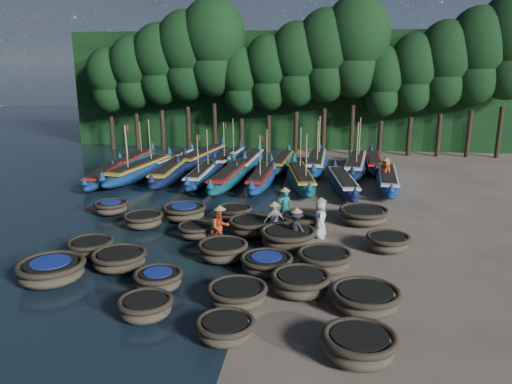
# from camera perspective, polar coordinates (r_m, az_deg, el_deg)

# --- Properties ---
(ground) EXTENTS (120.00, 120.00, 0.00)m
(ground) POSITION_cam_1_polar(r_m,az_deg,el_deg) (22.96, 1.40, -4.38)
(ground) COLOR gray
(ground) RESTS_ON ground
(foliage_wall) EXTENTS (40.00, 3.00, 10.00)m
(foliage_wall) POSITION_cam_1_polar(r_m,az_deg,el_deg) (45.19, 4.78, 11.52)
(foliage_wall) COLOR black
(foliage_wall) RESTS_ON ground
(coracle_2) EXTENTS (1.70, 1.70, 0.67)m
(coracle_2) POSITION_cam_1_polar(r_m,az_deg,el_deg) (15.69, -12.52, -12.71)
(coracle_2) COLOR brown
(coracle_2) RESTS_ON ground
(coracle_3) EXTENTS (1.68, 1.68, 0.64)m
(coracle_3) POSITION_cam_1_polar(r_m,az_deg,el_deg) (14.30, -3.51, -15.33)
(coracle_3) COLOR brown
(coracle_3) RESTS_ON ground
(coracle_4) EXTENTS (2.06, 2.06, 0.79)m
(coracle_4) POSITION_cam_1_polar(r_m,az_deg,el_deg) (13.66, 11.73, -16.79)
(coracle_4) COLOR brown
(coracle_4) RESTS_ON ground
(coracle_5) EXTENTS (2.37, 2.37, 0.80)m
(coracle_5) POSITION_cam_1_polar(r_m,az_deg,el_deg) (18.96, -22.35, -8.30)
(coracle_5) COLOR brown
(coracle_5) RESTS_ON ground
(coracle_6) EXTENTS (1.70, 1.70, 0.68)m
(coracle_6) POSITION_cam_1_polar(r_m,az_deg,el_deg) (17.37, -11.10, -9.79)
(coracle_6) COLOR brown
(coracle_6) RESTS_ON ground
(coracle_7) EXTENTS (1.95, 1.95, 0.67)m
(coracle_7) POSITION_cam_1_polar(r_m,az_deg,el_deg) (16.11, -2.16, -11.59)
(coracle_7) COLOR brown
(coracle_7) RESTS_ON ground
(coracle_8) EXTENTS (2.17, 2.17, 0.76)m
(coracle_8) POSITION_cam_1_polar(r_m,az_deg,el_deg) (16.79, 5.14, -10.30)
(coracle_8) COLOR brown
(coracle_8) RESTS_ON ground
(coracle_9) EXTENTS (2.28, 2.28, 0.73)m
(coracle_9) POSITION_cam_1_polar(r_m,az_deg,el_deg) (16.13, 12.38, -11.79)
(coracle_9) COLOR brown
(coracle_9) RESTS_ON ground
(coracle_10) EXTENTS (1.83, 1.83, 0.66)m
(coracle_10) POSITION_cam_1_polar(r_m,az_deg,el_deg) (20.96, -18.37, -5.97)
(coracle_10) COLOR brown
(coracle_10) RESTS_ON ground
(coracle_11) EXTENTS (2.46, 2.46, 0.71)m
(coracle_11) POSITION_cam_1_polar(r_m,az_deg,el_deg) (19.31, -15.34, -7.44)
(coracle_11) COLOR brown
(coracle_11) RESTS_ON ground
(coracle_12) EXTENTS (2.33, 2.33, 0.75)m
(coracle_12) POSITION_cam_1_polar(r_m,az_deg,el_deg) (19.47, -3.83, -6.67)
(coracle_12) COLOR brown
(coracle_12) RESTS_ON ground
(coracle_13) EXTENTS (2.14, 2.14, 0.67)m
(coracle_13) POSITION_cam_1_polar(r_m,az_deg,el_deg) (18.34, 1.21, -8.16)
(coracle_13) COLOR brown
(coracle_13) RESTS_ON ground
(coracle_14) EXTENTS (2.04, 2.04, 0.80)m
(coracle_14) POSITION_cam_1_polar(r_m,az_deg,el_deg) (18.59, 7.81, -7.74)
(coracle_14) COLOR brown
(coracle_14) RESTS_ON ground
(coracle_15) EXTENTS (1.86, 1.86, 0.69)m
(coracle_15) POSITION_cam_1_polar(r_m,az_deg,el_deg) (23.70, -12.75, -3.13)
(coracle_15) COLOR brown
(coracle_15) RESTS_ON ground
(coracle_16) EXTENTS (1.64, 1.64, 0.65)m
(coracle_16) POSITION_cam_1_polar(r_m,az_deg,el_deg) (21.95, -6.86, -4.38)
(coracle_16) COLOR brown
(coracle_16) RESTS_ON ground
(coracle_17) EXTENTS (2.28, 2.28, 0.75)m
(coracle_17) POSITION_cam_1_polar(r_m,az_deg,el_deg) (22.22, -0.57, -3.87)
(coracle_17) COLOR brown
(coracle_17) RESTS_ON ground
(coracle_18) EXTENTS (2.65, 2.65, 0.85)m
(coracle_18) POSITION_cam_1_polar(r_m,az_deg,el_deg) (20.63, 3.68, -5.24)
(coracle_18) COLOR brown
(coracle_18) RESTS_ON ground
(coracle_19) EXTENTS (1.87, 1.87, 0.69)m
(coracle_19) POSITION_cam_1_polar(r_m,az_deg,el_deg) (21.05, 14.84, -5.55)
(coracle_19) COLOR brown
(coracle_19) RESTS_ON ground
(coracle_20) EXTENTS (1.73, 1.73, 0.67)m
(coracle_20) POSITION_cam_1_polar(r_m,az_deg,el_deg) (26.16, -16.22, -1.67)
(coracle_20) COLOR brown
(coracle_20) RESTS_ON ground
(coracle_21) EXTENTS (2.13, 2.13, 0.76)m
(coracle_21) POSITION_cam_1_polar(r_m,az_deg,el_deg) (24.41, -8.21, -2.27)
(coracle_21) COLOR brown
(coracle_21) RESTS_ON ground
(coracle_22) EXTENTS (1.81, 1.81, 0.64)m
(coracle_22) POSITION_cam_1_polar(r_m,az_deg,el_deg) (24.42, -2.53, -2.31)
(coracle_22) COLOR brown
(coracle_22) RESTS_ON ground
(coracle_23) EXTENTS (2.28, 2.28, 0.76)m
(coracle_23) POSITION_cam_1_polar(r_m,az_deg,el_deg) (23.02, 5.28, -3.25)
(coracle_23) COLOR brown
(coracle_23) RESTS_ON ground
(coracle_24) EXTENTS (2.81, 2.81, 0.77)m
(coracle_24) POSITION_cam_1_polar(r_m,az_deg,el_deg) (24.21, 12.19, -2.61)
(coracle_24) COLOR brown
(coracle_24) RESTS_ON ground
(long_boat_0) EXTENTS (2.14, 7.45, 1.32)m
(long_boat_0) POSITION_cam_1_polar(r_m,az_deg,el_deg) (33.06, -16.92, 1.85)
(long_boat_0) COLOR navy
(long_boat_0) RESTS_ON ground
(long_boat_1) EXTENTS (2.97, 8.77, 3.77)m
(long_boat_1) POSITION_cam_1_polar(r_m,az_deg,el_deg) (33.47, -13.11, 2.43)
(long_boat_1) COLOR navy
(long_boat_1) RESTS_ON ground
(long_boat_2) EXTENTS (1.75, 8.50, 1.50)m
(long_boat_2) POSITION_cam_1_polar(r_m,az_deg,el_deg) (32.78, -9.77, 2.30)
(long_boat_2) COLOR #101A3C
(long_boat_2) RESTS_ON ground
(long_boat_3) EXTENTS (1.37, 7.72, 3.28)m
(long_boat_3) POSITION_cam_1_polar(r_m,az_deg,el_deg) (31.85, -6.13, 1.97)
(long_boat_3) COLOR navy
(long_boat_3) RESTS_ON ground
(long_boat_4) EXTENTS (2.14, 8.43, 1.49)m
(long_boat_4) POSITION_cam_1_polar(r_m,az_deg,el_deg) (30.94, -3.05, 1.75)
(long_boat_4) COLOR navy
(long_boat_4) RESTS_ON ground
(long_boat_5) EXTENTS (1.71, 7.94, 3.38)m
(long_boat_5) POSITION_cam_1_polar(r_m,az_deg,el_deg) (30.83, 0.73, 1.66)
(long_boat_5) COLOR navy
(long_boat_5) RESTS_ON ground
(long_boat_6) EXTENTS (2.78, 8.20, 3.53)m
(long_boat_6) POSITION_cam_1_polar(r_m,az_deg,el_deg) (30.66, 5.12, 1.58)
(long_boat_6) COLOR navy
(long_boat_6) RESTS_ON ground
(long_boat_7) EXTENTS (2.28, 7.67, 1.36)m
(long_boat_7) POSITION_cam_1_polar(r_m,az_deg,el_deg) (29.92, 9.94, 1.00)
(long_boat_7) COLOR #101A3C
(long_boat_7) RESTS_ON ground
(long_boat_8) EXTENTS (2.01, 8.01, 1.41)m
(long_boat_8) POSITION_cam_1_polar(r_m,az_deg,el_deg) (31.20, 14.84, 1.32)
(long_boat_8) COLOR navy
(long_boat_8) RESTS_ON ground
(long_boat_9) EXTENTS (1.61, 7.48, 3.18)m
(long_boat_9) POSITION_cam_1_polar(r_m,az_deg,el_deg) (37.51, -13.71, 3.56)
(long_boat_9) COLOR navy
(long_boat_9) RESTS_ON ground
(long_boat_10) EXTENTS (2.48, 7.38, 1.32)m
(long_boat_10) POSITION_cam_1_polar(r_m,az_deg,el_deg) (36.96, -9.59, 3.61)
(long_boat_10) COLOR navy
(long_boat_10) RESTS_ON ground
(long_boat_11) EXTENTS (2.89, 8.64, 1.54)m
(long_boat_11) POSITION_cam_1_polar(r_m,az_deg,el_deg) (37.30, -6.13, 3.96)
(long_boat_11) COLOR #101A3C
(long_boat_11) RESTS_ON ground
(long_boat_12) EXTENTS (1.95, 7.93, 3.38)m
(long_boat_12) POSITION_cam_1_polar(r_m,az_deg,el_deg) (36.77, -3.19, 3.79)
(long_boat_12) COLOR #101A3C
(long_boat_12) RESTS_ON ground
(long_boat_13) EXTENTS (1.88, 8.01, 1.41)m
(long_boat_13) POSITION_cam_1_polar(r_m,az_deg,el_deg) (35.65, -0.79, 3.46)
(long_boat_13) COLOR navy
(long_boat_13) RESTS_ON ground
(long_boat_14) EXTENTS (1.81, 7.43, 1.31)m
(long_boat_14) POSITION_cam_1_polar(r_m,az_deg,el_deg) (35.78, 2.98, 3.42)
(long_boat_14) COLOR navy
(long_boat_14) RESTS_ON ground
(long_boat_15) EXTENTS (1.77, 8.68, 3.69)m
(long_boat_15) POSITION_cam_1_polar(r_m,az_deg,el_deg) (35.45, 6.93, 3.37)
(long_boat_15) COLOR navy
(long_boat_15) RESTS_ON ground
(long_boat_16) EXTENTS (2.51, 8.73, 3.73)m
(long_boat_16) POSITION_cam_1_polar(r_m,az_deg,el_deg) (34.93, 11.33, 3.03)
(long_boat_16) COLOR #101A3C
(long_boat_16) RESTS_ON ground
(long_boat_17) EXTENTS (1.61, 7.57, 1.33)m
(long_boat_17) POSITION_cam_1_polar(r_m,az_deg,el_deg) (36.45, 13.24, 3.27)
(long_boat_17) COLOR #101A3C
(long_boat_17) RESTS_ON ground
(fisherman_0) EXTENTS (0.56, 0.85, 1.92)m
(fisherman_0) POSITION_cam_1_polar(r_m,az_deg,el_deg) (21.94, 7.36, -2.90)
(fisherman_0) COLOR silver
(fisherman_0) RESTS_ON ground
(fisherman_1) EXTENTS (0.76, 0.65, 1.95)m
(fisherman_1) POSITION_cam_1_polar(r_m,az_deg,el_deg) (23.39, 3.30, -1.55)
(fisherman_1) COLOR #196B65
(fisherman_1) RESTS_ON ground
(fisherman_2) EXTENTS (1.03, 0.97, 1.89)m
(fisherman_2) POSITION_cam_1_polar(r_m,az_deg,el_deg) (20.77, -4.14, -3.91)
(fisherman_2) COLOR #C6431A
(fisherman_2) RESTS_ON ground
(fisherman_3) EXTENTS (1.22, 1.04, 1.84)m
(fisherman_3) POSITION_cam_1_polar(r_m,az_deg,el_deg) (20.63, 4.62, -4.15)
(fisherman_3) COLOR black
(fisherman_3) RESTS_ON ground
(fisherman_4) EXTENTS (1.00, 0.79, 1.78)m
(fisherman_4) POSITION_cam_1_polar(r_m,az_deg,el_deg) (21.65, 2.08, -3.18)
(fisherman_4) COLOR silver
(fisherman_4) RESTS_ON ground
(fisherman_5) EXTENTS (1.21, 1.38, 1.71)m
(fisherman_5) POSITION_cam_1_polar(r_m,az_deg,el_deg) (34.06, -2.63, 3.36)
(fisherman_5) COLOR #196B65
(fisherman_5) RESTS_ON ground
(fisherman_6) EXTENTS (0.96, 1.03, 1.97)m
(fisherman_6) POSITION_cam_1_polar(r_m,az_deg,el_deg) (31.34, 14.59, 2.15)
(fisherman_6) COLOR #C6431A
(fisherman_6) RESTS_ON ground
(tree_0) EXTENTS (3.68, 3.68, 8.68)m
(tree_0) POSITION_cam_1_polar(r_m,az_deg,el_deg) (45.45, -16.52, 12.22)
(tree_0) COLOR black
(tree_0) RESTS_ON ground
(tree_1) EXTENTS (4.09, 4.09, 9.65)m
(tree_1) POSITION_cam_1_polar(r_m,az_deg,el_deg) (44.55, -13.81, 13.23)
(tree_1) COLOR black
(tree_1) RESTS_ON ground
(tree_2) EXTENTS (4.51, 4.51, 10.63)m
(tree_2) POSITION_cam_1_polar(r_m,az_deg,el_deg) (43.77, -10.97, 14.25)
(tree_2) COLOR black
(tree_2) RESTS_ON ground
(tree_3) EXTENTS (4.92, 4.92, 11.60)m
(tree_3) POSITION_cam_1_polar(r_m,az_deg,el_deg) (43.11, -8.01, 15.26)
(tree_3) COLOR black
(tree_3) RESTS_ON ground
(tree_4) EXTENTS (5.34, 5.34, 12.58)m
(tree_4) POSITION_cam_1_polar(r_m,az_deg,el_deg) (42.57, -4.94, 16.26)
(tree_4) COLOR black
(tree_4) RESTS_ON ground
(tree_5) EXTENTS (3.68, 3.68, 8.68)m
(tree_5) POSITION_cam_1_polar(r_m,az_deg,el_deg) (42.15, -1.72, 12.65)
(tree_5) COLOR black
(tree_5) RESTS_ON ground
(tree_6) EXTENTS (4.09, 4.09, 9.65)m
(tree_6) POSITION_cam_1_polar(r_m,az_deg,el_deg) (41.82, 1.47, 13.56)
(tree_6) COLOR black
(tree_6) RESTS_ON ground
(tree_7) EXTENTS (4.51, 4.51, 10.63)m
(tree_7) POSITION_cam_1_polar(r_m,az_deg,el_deg) (41.62, 4.73, 14.44)
(tree_7) COLOR black
(tree_7) RESTS_ON ground
(tree_8) EXTENTS (4.92, 4.92, 11.60)m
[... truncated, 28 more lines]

